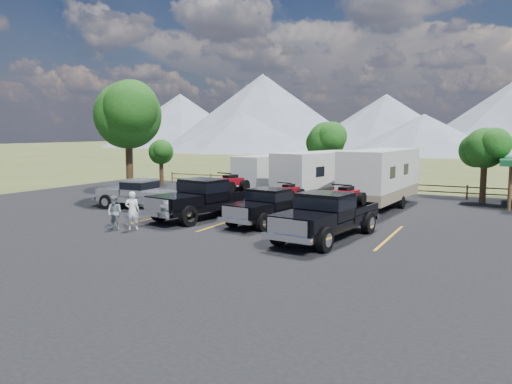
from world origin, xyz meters
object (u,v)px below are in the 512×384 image
at_px(trailer_right, 380,178).
at_px(pickup_silver, 142,194).
at_px(trailer_center, 320,176).
at_px(rig_center, 272,204).
at_px(person_b, 115,213).
at_px(tree_big_nw, 128,115).
at_px(trailer_left, 274,175).
at_px(rig_left, 207,197).
at_px(rig_right, 328,214).
at_px(person_a, 132,211).

height_order(trailer_right, pickup_silver, trailer_right).
height_order(trailer_center, pickup_silver, trailer_center).
bearing_deg(trailer_center, trailer_right, 7.18).
distance_m(rig_center, trailer_right, 8.25).
xyz_separation_m(rig_center, trailer_right, (3.61, 7.37, 0.87)).
distance_m(pickup_silver, person_b, 6.15).
bearing_deg(trailer_right, tree_big_nw, -164.74).
bearing_deg(trailer_right, rig_center, -111.80).
relative_size(trailer_left, pickup_silver, 1.43).
distance_m(rig_left, person_b, 5.10).
bearing_deg(tree_big_nw, trailer_right, 10.94).
relative_size(rig_right, person_a, 3.81).
height_order(trailer_left, trailer_center, trailer_center).
bearing_deg(rig_left, person_a, -94.12).
distance_m(trailer_left, person_b, 13.63).
height_order(rig_left, trailer_right, trailer_right).
bearing_deg(person_b, rig_left, 59.75).
distance_m(rig_left, trailer_right, 10.45).
xyz_separation_m(trailer_left, person_b, (-1.78, -13.50, -0.73)).
relative_size(tree_big_nw, rig_center, 1.32).
xyz_separation_m(tree_big_nw, rig_left, (8.95, -4.33, -4.46)).
distance_m(rig_center, trailer_left, 9.60).
distance_m(rig_center, rig_right, 4.28).
bearing_deg(rig_right, pickup_silver, 174.58).
bearing_deg(person_a, trailer_left, -131.15).
bearing_deg(trailer_center, rig_center, -74.99).
height_order(tree_big_nw, trailer_right, tree_big_nw).
distance_m(pickup_silver, person_a, 6.32).
xyz_separation_m(rig_right, trailer_left, (-7.57, 10.97, 0.46)).
bearing_deg(pickup_silver, trailer_center, 127.87).
distance_m(tree_big_nw, pickup_silver, 7.10).
bearing_deg(trailer_center, person_b, -100.44).
height_order(trailer_left, pickup_silver, trailer_left).
height_order(rig_center, pickup_silver, rig_center).
bearing_deg(person_b, trailer_left, 75.89).
xyz_separation_m(rig_right, person_a, (-8.56, -2.23, -0.16)).
relative_size(pickup_silver, person_a, 3.28).
height_order(trailer_left, person_b, trailer_left).
xyz_separation_m(tree_big_nw, pickup_silver, (4.00, -3.57, -4.66)).
xyz_separation_m(rig_left, rig_right, (7.31, -2.14, -0.04)).
relative_size(trailer_center, trailer_right, 0.94).
xyz_separation_m(tree_big_nw, person_b, (6.91, -8.99, -4.77)).
bearing_deg(tree_big_nw, person_a, -48.50).
height_order(rig_left, rig_right, rig_left).
xyz_separation_m(rig_right, pickup_silver, (-12.25, 2.90, -0.16)).
xyz_separation_m(rig_right, person_b, (-9.35, -2.53, -0.27)).
distance_m(rig_right, person_b, 9.69).
xyz_separation_m(trailer_left, trailer_right, (7.54, -1.37, 0.28)).
relative_size(rig_left, trailer_left, 0.85).
xyz_separation_m(pickup_silver, person_a, (3.69, -5.13, -0.01)).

